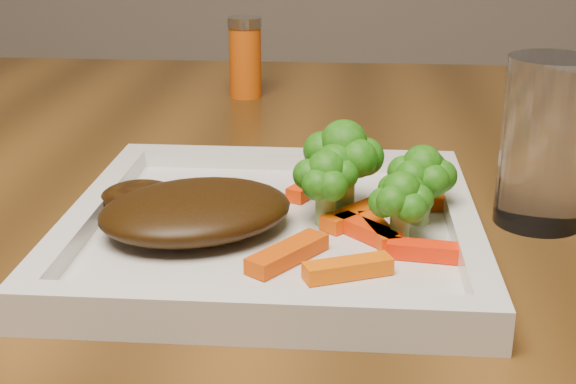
# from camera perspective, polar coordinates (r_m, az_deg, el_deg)

# --- Properties ---
(plate) EXTENTS (0.27, 0.27, 0.01)m
(plate) POSITION_cam_1_polar(r_m,az_deg,el_deg) (0.54, -1.05, -3.03)
(plate) COLOR silver
(plate) RESTS_ON dining_table
(steak) EXTENTS (0.16, 0.15, 0.03)m
(steak) POSITION_cam_1_polar(r_m,az_deg,el_deg) (0.53, -6.56, -1.32)
(steak) COLOR #331E07
(steak) RESTS_ON plate
(broccoli_0) EXTENTS (0.08, 0.08, 0.07)m
(broccoli_0) POSITION_cam_1_polar(r_m,az_deg,el_deg) (0.56, 3.94, 1.99)
(broccoli_0) COLOR #3C7A14
(broccoli_0) RESTS_ON plate
(broccoli_1) EXTENTS (0.05, 0.05, 0.06)m
(broccoli_1) POSITION_cam_1_polar(r_m,az_deg,el_deg) (0.54, 9.50, 1.01)
(broccoli_1) COLOR #296B11
(broccoli_1) RESTS_ON plate
(broccoli_2) EXTENTS (0.05, 0.05, 0.06)m
(broccoli_2) POSITION_cam_1_polar(r_m,az_deg,el_deg) (0.51, 8.03, -0.55)
(broccoli_2) COLOR #2F7313
(broccoli_2) RESTS_ON plate
(broccoli_3) EXTENTS (0.05, 0.05, 0.06)m
(broccoli_3) POSITION_cam_1_polar(r_m,az_deg,el_deg) (0.53, 2.70, 0.79)
(broccoli_3) COLOR #2E7112
(broccoli_3) RESTS_ON plate
(carrot_0) EXTENTS (0.05, 0.03, 0.01)m
(carrot_0) POSITION_cam_1_polar(r_m,az_deg,el_deg) (0.47, 4.28, -5.43)
(carrot_0) COLOR #ED5D03
(carrot_0) RESTS_ON plate
(carrot_1) EXTENTS (0.05, 0.02, 0.01)m
(carrot_1) POSITION_cam_1_polar(r_m,az_deg,el_deg) (0.50, 9.92, -4.14)
(carrot_1) COLOR #FC2504
(carrot_1) RESTS_ON plate
(carrot_2) EXTENTS (0.05, 0.06, 0.01)m
(carrot_2) POSITION_cam_1_polar(r_m,az_deg,el_deg) (0.49, -0.02, -4.40)
(carrot_2) COLOR #D14303
(carrot_2) RESTS_ON plate
(carrot_3) EXTENTS (0.06, 0.02, 0.01)m
(carrot_3) POSITION_cam_1_polar(r_m,az_deg,el_deg) (0.58, 9.49, -0.64)
(carrot_3) COLOR #CE4003
(carrot_3) RESTS_ON plate
(carrot_4) EXTENTS (0.03, 0.05, 0.01)m
(carrot_4) POSITION_cam_1_polar(r_m,az_deg,el_deg) (0.60, 1.57, 0.37)
(carrot_4) COLOR #F93504
(carrot_4) RESTS_ON plate
(carrot_5) EXTENTS (0.03, 0.05, 0.01)m
(carrot_5) POSITION_cam_1_polar(r_m,az_deg,el_deg) (0.52, 6.45, -2.78)
(carrot_5) COLOR #E44103
(carrot_5) RESTS_ON plate
(carrot_6) EXTENTS (0.05, 0.05, 0.01)m
(carrot_6) POSITION_cam_1_polar(r_m,az_deg,el_deg) (0.55, 4.90, -1.62)
(carrot_6) COLOR #E64A03
(carrot_6) RESTS_ON plate
(spice_shaker) EXTENTS (0.05, 0.05, 0.09)m
(spice_shaker) POSITION_cam_1_polar(r_m,az_deg,el_deg) (0.94, -3.06, 9.53)
(spice_shaker) COLOR #CC500B
(spice_shaker) RESTS_ON dining_table
(drinking_glass) EXTENTS (0.06, 0.06, 0.12)m
(drinking_glass) POSITION_cam_1_polar(r_m,az_deg,el_deg) (0.59, 17.83, 3.38)
(drinking_glass) COLOR white
(drinking_glass) RESTS_ON dining_table
(carrot_7) EXTENTS (0.04, 0.05, 0.01)m
(carrot_7) POSITION_cam_1_polar(r_m,az_deg,el_deg) (0.52, 5.64, -2.77)
(carrot_7) COLOR #EA3103
(carrot_7) RESTS_ON plate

